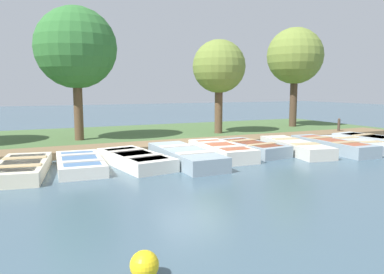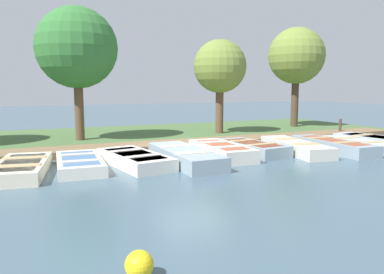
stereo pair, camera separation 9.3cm
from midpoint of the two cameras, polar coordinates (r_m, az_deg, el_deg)
ground_plane at (r=12.78m, az=-0.12°, el=-2.54°), size 80.00×80.00×0.00m
shore_bank at (r=17.39m, az=-7.00°, el=0.30°), size 8.00×24.00×0.14m
dock_walkway at (r=14.02m, az=-2.48°, el=-1.18°), size 1.43×21.17×0.24m
rowboat_2 at (r=10.61m, az=-24.73°, el=-4.32°), size 3.08×1.66×0.36m
rowboat_3 at (r=10.81m, az=-16.96°, el=-3.83°), size 2.87×1.36×0.33m
rowboat_4 at (r=10.96m, az=-8.94°, el=-3.33°), size 3.11×1.66×0.38m
rowboat_5 at (r=11.15m, az=-1.31°, el=-2.89°), size 3.55×1.13×0.44m
rowboat_6 at (r=12.12m, az=4.26°, el=-2.07°), size 2.96×1.23×0.44m
rowboat_7 at (r=12.96m, az=8.87°, el=-1.61°), size 2.80×1.47×0.40m
rowboat_8 at (r=13.47m, az=15.23°, el=-1.42°), size 3.57×1.58×0.41m
rowboat_9 at (r=14.14m, az=20.36°, el=-1.18°), size 3.46×1.17×0.42m
rowboat_10 at (r=15.24m, az=23.78°, el=-0.95°), size 3.31×1.38×0.33m
rowboat_11 at (r=16.55m, az=26.43°, el=-0.46°), size 3.62×1.66×0.34m
mooring_post_far at (r=18.75m, az=21.32°, el=1.43°), size 0.12×0.12×0.83m
buoy at (r=4.65m, az=-7.87°, el=-18.76°), size 0.34×0.34×0.34m
park_tree_left at (r=15.75m, az=-17.43°, el=12.77°), size 3.18×3.18×5.39m
park_tree_center at (r=17.40m, az=3.98°, el=10.55°), size 2.42×2.42×4.42m
park_tree_right at (r=21.19m, az=15.29°, el=11.74°), size 2.99×2.99×5.43m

